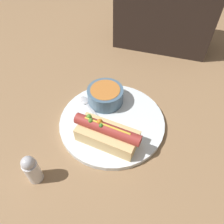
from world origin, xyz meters
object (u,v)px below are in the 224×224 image
(soup_bowl, at_px, (105,95))
(salt_shaker, at_px, (32,169))
(hot_dog, at_px, (107,134))
(spoon, at_px, (90,108))

(soup_bowl, bearing_deg, salt_shaker, -106.78)
(hot_dog, xyz_separation_m, soup_bowl, (-0.05, 0.13, -0.00))
(hot_dog, distance_m, salt_shaker, 0.19)
(soup_bowl, xyz_separation_m, spoon, (-0.03, -0.04, -0.02))
(spoon, bearing_deg, hot_dog, 172.52)
(soup_bowl, distance_m, salt_shaker, 0.28)
(spoon, xyz_separation_m, salt_shaker, (-0.05, -0.22, 0.03))
(hot_dog, height_order, soup_bowl, hot_dog)
(spoon, bearing_deg, soup_bowl, -87.43)
(soup_bowl, relative_size, spoon, 0.75)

